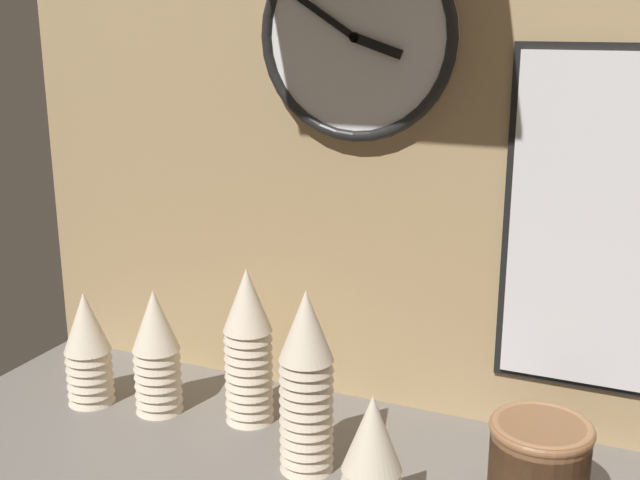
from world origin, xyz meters
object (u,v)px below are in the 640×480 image
(cup_stack_center, at_px, (306,382))
(menu_board, at_px, (623,228))
(cup_stack_center_right, at_px, (372,460))
(cup_stack_center_left, at_px, (248,346))
(wall_clock, at_px, (356,37))
(cup_stack_left, at_px, (156,351))
(cup_stack_far_left, at_px, (88,348))
(bowl_stack_right, at_px, (539,464))

(cup_stack_center, height_order, menu_board, menu_board)
(cup_stack_center_right, height_order, menu_board, menu_board)
(cup_stack_center_left, height_order, menu_board, menu_board)
(cup_stack_center_left, bearing_deg, wall_clock, 45.26)
(cup_stack_center_left, distance_m, cup_stack_left, 0.18)
(cup_stack_center, xyz_separation_m, cup_stack_far_left, (-0.47, 0.05, -0.04))
(bowl_stack_right, bearing_deg, menu_board, 71.89)
(cup_stack_center_right, height_order, wall_clock, wall_clock)
(cup_stack_far_left, bearing_deg, cup_stack_center_left, 10.61)
(cup_stack_far_left, bearing_deg, bowl_stack_right, -0.92)
(cup_stack_center, xyz_separation_m, menu_board, (0.43, 0.26, 0.23))
(menu_board, bearing_deg, cup_stack_center, -148.84)
(cup_stack_center_left, xyz_separation_m, cup_stack_left, (-0.17, -0.04, -0.03))
(cup_stack_center, bearing_deg, bowl_stack_right, 5.82)
(bowl_stack_right, bearing_deg, cup_stack_center_right, -148.49)
(cup_stack_center, height_order, cup_stack_center_right, cup_stack_center)
(wall_clock, bearing_deg, cup_stack_center_left, -134.74)
(cup_stack_far_left, height_order, menu_board, menu_board)
(cup_stack_far_left, relative_size, cup_stack_center_left, 0.76)
(cup_stack_left, relative_size, wall_clock, 0.67)
(cup_stack_center_left, bearing_deg, cup_stack_center, -33.64)
(bowl_stack_right, bearing_deg, cup_stack_far_left, 179.08)
(cup_stack_far_left, bearing_deg, cup_stack_center_right, -13.18)
(cup_stack_center_right, distance_m, bowl_stack_right, 0.25)
(cup_stack_far_left, bearing_deg, cup_stack_left, 9.23)
(cup_stack_far_left, xyz_separation_m, cup_stack_center_right, (0.61, -0.14, -0.01))
(bowl_stack_right, xyz_separation_m, menu_board, (0.07, 0.22, 0.31))
(cup_stack_center_right, bearing_deg, cup_stack_left, 160.76)
(wall_clock, bearing_deg, menu_board, 1.13)
(cup_stack_center_left, height_order, cup_stack_center_right, cup_stack_center_left)
(cup_stack_center_left, xyz_separation_m, cup_stack_center_right, (0.30, -0.20, -0.04))
(cup_stack_center, relative_size, bowl_stack_right, 2.01)
(cup_stack_center, relative_size, menu_board, 0.54)
(cup_stack_center, xyz_separation_m, cup_stack_center_right, (0.14, -0.09, -0.05))
(cup_stack_left, xyz_separation_m, bowl_stack_right, (0.69, -0.04, -0.04))
(cup_stack_center_left, bearing_deg, cup_stack_center_right, -33.41)
(cup_stack_left, distance_m, wall_clock, 0.66)
(cup_stack_center_left, height_order, wall_clock, wall_clock)
(cup_stack_center_right, bearing_deg, wall_clock, 115.29)
(cup_stack_center, distance_m, cup_stack_left, 0.34)
(cup_stack_left, bearing_deg, cup_stack_far_left, -170.77)
(cup_stack_left, bearing_deg, menu_board, 13.86)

